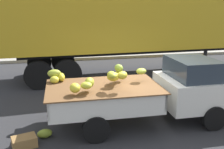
% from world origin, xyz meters
% --- Properties ---
extents(ground, '(220.00, 220.00, 0.00)m').
position_xyz_m(ground, '(0.00, 0.00, 0.00)').
color(ground, '#28282B').
extents(curb_strip, '(80.00, 0.80, 0.16)m').
position_xyz_m(curb_strip, '(0.00, 8.52, 0.08)').
color(curb_strip, gray).
rests_on(curb_strip, ground).
extents(pickup_truck, '(5.11, 1.86, 1.70)m').
position_xyz_m(pickup_truck, '(0.98, -0.29, 0.89)').
color(pickup_truck, silver).
rests_on(pickup_truck, ground).
extents(semi_trailer, '(12.11, 3.13, 3.95)m').
position_xyz_m(semi_trailer, '(1.69, 4.64, 2.54)').
color(semi_trailer, gold).
rests_on(semi_trailer, ground).
extents(fallen_banana_bunch_near_tailgate, '(0.38, 0.26, 0.21)m').
position_xyz_m(fallen_banana_bunch_near_tailgate, '(-2.52, -0.63, 0.11)').
color(fallen_banana_bunch_near_tailgate, '#8BA12F').
rests_on(fallen_banana_bunch_near_tailgate, ground).
extents(produce_crate, '(0.60, 0.49, 0.24)m').
position_xyz_m(produce_crate, '(-2.95, -0.96, 0.12)').
color(produce_crate, olive).
rests_on(produce_crate, ground).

